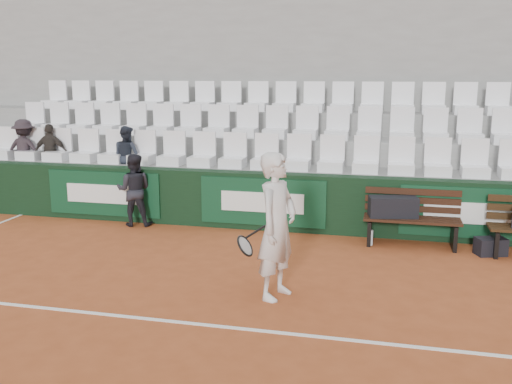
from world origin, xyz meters
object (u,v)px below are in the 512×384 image
sports_bag_ground (491,246)px  water_bottle_near (371,238)px  tennis_player (277,226)px  spectator_a (23,128)px  bench_left (411,232)px  ball_kid (134,190)px  sports_bag_left (393,207)px  water_bottle_far (482,246)px  spectator_c (126,133)px  spectator_b (49,131)px

sports_bag_ground → water_bottle_near: size_ratio=1.75×
water_bottle_near → tennis_player: tennis_player is taller
tennis_player → spectator_a: spectator_a is taller
bench_left → water_bottle_near: size_ratio=6.04×
ball_kid → spectator_a: bearing=-28.8°
spectator_a → sports_bag_left: bearing=168.1°
water_bottle_near → water_bottle_far: 1.66m
sports_bag_ground → spectator_c: spectator_c is taller
ball_kid → water_bottle_near: bearing=164.3°
sports_bag_ground → tennis_player: (-2.84, -2.34, 0.76)m
bench_left → spectator_a: size_ratio=1.20×
spectator_c → water_bottle_near: bearing=-169.4°
bench_left → ball_kid: 4.84m
water_bottle_near → spectator_c: bearing=167.1°
spectator_a → spectator_b: spectator_a is taller
sports_bag_left → spectator_a: spectator_a is taller
water_bottle_far → ball_kid: ball_kid is taller
ball_kid → tennis_player: bearing=127.3°
water_bottle_near → ball_kid: ball_kid is taller
sports_bag_ground → water_bottle_far: (-0.13, 0.01, -0.01)m
spectator_c → water_bottle_far: bearing=-166.9°
sports_bag_ground → water_bottle_near: sports_bag_ground is taller
tennis_player → spectator_c: 5.11m
sports_bag_ground → tennis_player: size_ratio=0.24×
sports_bag_ground → water_bottle_near: 1.79m
water_bottle_far → spectator_a: 8.79m
spectator_c → bench_left: bearing=-166.7°
sports_bag_ground → spectator_b: spectator_b is taller
water_bottle_far → bench_left: bearing=168.6°
sports_bag_left → spectator_c: 5.19m
sports_bag_left → sports_bag_ground: sports_bag_left is taller
ball_kid → spectator_a: spectator_a is taller
tennis_player → spectator_b: bearing=146.4°
spectator_a → spectator_c: size_ratio=1.07×
water_bottle_near → spectator_c: spectator_c is taller
bench_left → water_bottle_far: 1.06m
ball_kid → sports_bag_ground: bearing=164.5°
tennis_player → sports_bag_ground: bearing=39.6°
sports_bag_ground → water_bottle_near: bearing=177.1°
ball_kid → spectator_b: bearing=-33.0°
water_bottle_near → water_bottle_far: bearing=-2.8°
water_bottle_far → tennis_player: 3.67m
bench_left → spectator_b: bearing=172.2°
bench_left → spectator_a: 7.74m
sports_bag_ground → spectator_b: 8.34m
spectator_a → spectator_c: spectator_a is taller
tennis_player → water_bottle_near: bearing=66.6°
water_bottle_far → ball_kid: (-5.85, 0.34, 0.52)m
water_bottle_near → sports_bag_left: bearing=26.2°
bench_left → sports_bag_ground: (1.16, -0.22, -0.09)m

